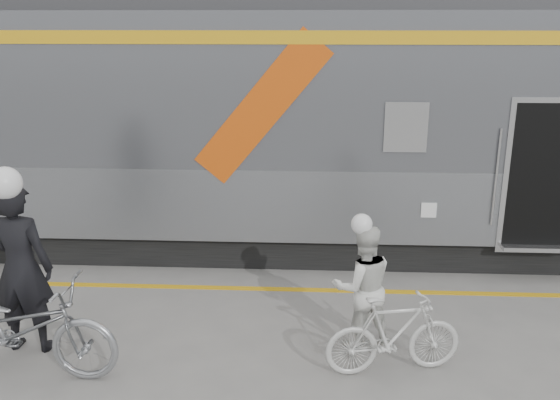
# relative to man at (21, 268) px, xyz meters

# --- Properties ---
(ground) EXTENTS (90.00, 90.00, 0.00)m
(ground) POSITION_rel_man_xyz_m (3.01, -0.44, -1.01)
(ground) COLOR slate
(ground) RESTS_ON ground
(train) EXTENTS (24.00, 3.17, 4.10)m
(train) POSITION_rel_man_xyz_m (4.36, 3.75, 1.05)
(train) COLOR black
(train) RESTS_ON ground
(safety_strip) EXTENTS (24.00, 0.12, 0.01)m
(safety_strip) POSITION_rel_man_xyz_m (3.01, 1.71, -1.00)
(safety_strip) COLOR gold
(safety_strip) RESTS_ON ground
(man) EXTENTS (0.75, 0.50, 2.01)m
(man) POSITION_rel_man_xyz_m (0.00, 0.00, 0.00)
(man) COLOR black
(man) RESTS_ON ground
(bicycle_left) EXTENTS (2.13, 0.79, 1.11)m
(bicycle_left) POSITION_rel_man_xyz_m (0.20, -0.55, -0.45)
(bicycle_left) COLOR #95989C
(bicycle_left) RESTS_ON ground
(woman) EXTENTS (0.82, 0.70, 1.49)m
(woman) POSITION_rel_man_xyz_m (3.85, 0.27, -0.26)
(woman) COLOR silver
(woman) RESTS_ON ground
(bicycle_right) EXTENTS (1.56, 0.71, 0.90)m
(bicycle_right) POSITION_rel_man_xyz_m (4.15, -0.28, -0.56)
(bicycle_right) COLOR beige
(bicycle_right) RESTS_ON ground
(helmet_man) EXTENTS (0.35, 0.35, 0.35)m
(helmet_man) POSITION_rel_man_xyz_m (0.00, 0.00, 1.18)
(helmet_man) COLOR white
(helmet_man) RESTS_ON man
(helmet_woman) EXTENTS (0.24, 0.24, 0.24)m
(helmet_woman) POSITION_rel_man_xyz_m (3.85, 0.27, 0.60)
(helmet_woman) COLOR white
(helmet_woman) RESTS_ON woman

